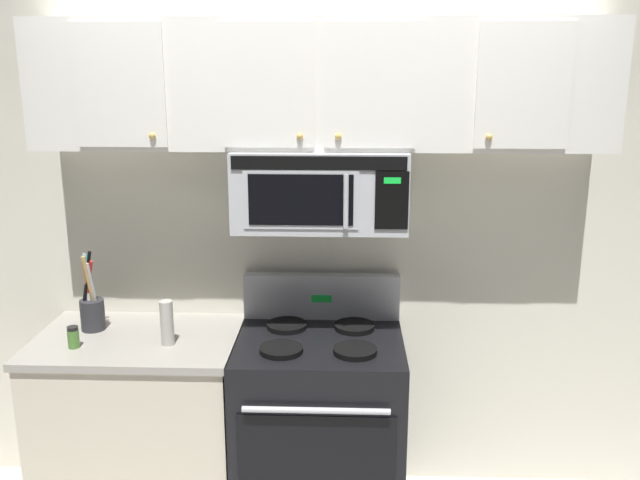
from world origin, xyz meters
TOP-DOWN VIEW (x-y plane):
  - back_wall at (0.00, 0.79)m, footprint 5.20×0.10m
  - stove_range at (0.00, 0.42)m, footprint 0.76×0.69m
  - over_range_microwave at (-0.00, 0.54)m, footprint 0.76×0.43m
  - upper_cabinets at (-0.00, 0.57)m, footprint 2.50×0.36m
  - counter_segment at (-0.84, 0.43)m, footprint 0.93×0.65m
  - utensil_crock_charcoal at (-1.07, 0.51)m, footprint 0.11×0.11m
  - salt_shaker at (-1.11, 0.64)m, footprint 0.05×0.05m
  - pepper_mill at (-0.67, 0.35)m, footprint 0.06×0.06m
  - spice_jar at (-1.08, 0.29)m, footprint 0.05×0.05m

SIDE VIEW (x-z plane):
  - counter_segment at x=-0.84m, z-range 0.00..0.90m
  - stove_range at x=0.00m, z-range -0.09..1.03m
  - spice_jar at x=-1.08m, z-range 0.90..1.00m
  - salt_shaker at x=-1.11m, z-range 0.90..1.00m
  - pepper_mill at x=-0.67m, z-range 0.90..1.10m
  - utensil_crock_charcoal at x=-1.07m, z-range 0.82..1.20m
  - back_wall at x=0.00m, z-range 0.00..2.70m
  - over_range_microwave at x=0.00m, z-range 1.40..1.75m
  - upper_cabinets at x=0.00m, z-range 1.75..2.30m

